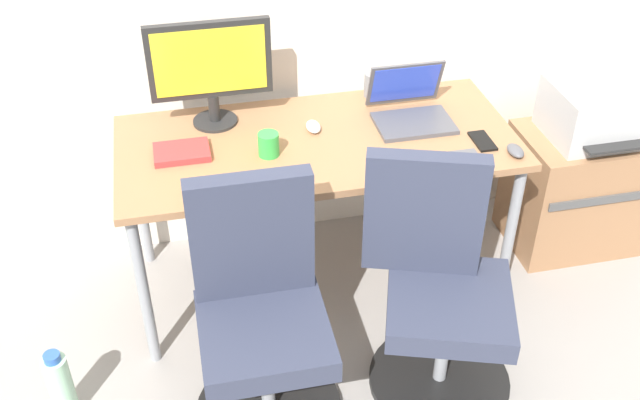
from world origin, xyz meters
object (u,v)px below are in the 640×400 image
coffee_mug (269,144)px  office_chair_right (438,292)px  desktop_monitor (210,66)px  open_laptop (410,107)px  printer (595,112)px  office_chair_left (261,319)px  water_bottle_on_floor (61,386)px  side_cabinet (575,189)px

coffee_mug → office_chair_right: bearing=-46.6°
desktop_monitor → open_laptop: bearing=-10.1°
office_chair_right → printer: size_ratio=2.35×
office_chair_left → open_laptop: (0.74, 0.69, 0.37)m
water_bottle_on_floor → printer: bearing=13.4°
office_chair_left → open_laptop: open_laptop is taller
printer → water_bottle_on_floor: bearing=-166.6°
office_chair_left → side_cabinet: office_chair_left is taller
side_cabinet → printer: bearing=-90.0°
printer → water_bottle_on_floor: 2.42m
printer → coffee_mug: size_ratio=4.35×
coffee_mug → desktop_monitor: bearing=121.0°
open_laptop → printer: bearing=-2.8°
side_cabinet → desktop_monitor: desktop_monitor is taller
office_chair_left → coffee_mug: size_ratio=10.22×
office_chair_left → open_laptop: size_ratio=3.03×
printer → desktop_monitor: bearing=173.6°
side_cabinet → desktop_monitor: 1.76m
desktop_monitor → coffee_mug: desktop_monitor is taller
printer → open_laptop: bearing=177.2°
printer → desktop_monitor: 1.64m
water_bottle_on_floor → desktop_monitor: size_ratio=0.65×
office_chair_left → open_laptop: 1.08m
water_bottle_on_floor → open_laptop: (1.47, 0.59, 0.65)m
desktop_monitor → water_bottle_on_floor: bearing=-133.3°
office_chair_left → desktop_monitor: 1.01m
water_bottle_on_floor → desktop_monitor: desktop_monitor is taller
desktop_monitor → coffee_mug: (0.17, -0.29, -0.20)m
printer → open_laptop: 0.83m
side_cabinet → office_chair_left: bearing=-157.4°
office_chair_left → side_cabinet: bearing=22.6°
desktop_monitor → coffee_mug: size_ratio=5.22×
printer → water_bottle_on_floor: (-2.29, -0.55, -0.55)m
office_chair_right → side_cabinet: (0.92, 0.65, -0.14)m
printer → coffee_mug: (-1.43, -0.11, 0.09)m
desktop_monitor → coffee_mug: 0.39m
office_chair_right → desktop_monitor: desktop_monitor is taller
open_laptop → desktop_monitor: bearing=169.9°
open_laptop → side_cabinet: bearing=-2.8°
side_cabinet → coffee_mug: bearing=-175.7°
side_cabinet → printer: printer is taller
water_bottle_on_floor → open_laptop: open_laptop is taller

